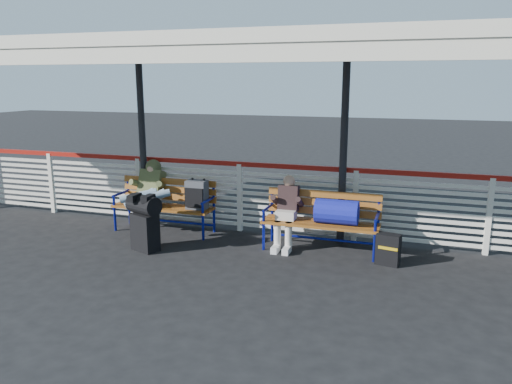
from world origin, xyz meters
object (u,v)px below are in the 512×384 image
(traveler_man, at_px, (147,194))
(bench_left, at_px, (176,198))
(luggage_stack, at_px, (144,221))
(suitcase_side, at_px, (388,249))
(bench_right, at_px, (330,213))
(companion_person, at_px, (286,211))

(traveler_man, bearing_deg, bench_left, 42.19)
(luggage_stack, distance_m, suitcase_side, 3.70)
(luggage_stack, xyz_separation_m, bench_left, (0.03, 1.03, 0.12))
(bench_right, relative_size, traveler_man, 1.10)
(bench_left, xyz_separation_m, companion_person, (2.02, -0.18, -0.01))
(companion_person, xyz_separation_m, suitcase_side, (1.60, -0.30, -0.37))
(suitcase_side, bearing_deg, traveler_man, -170.07)
(traveler_man, height_order, suitcase_side, traveler_man)
(companion_person, bearing_deg, bench_right, -0.11)
(luggage_stack, relative_size, traveler_man, 0.54)
(luggage_stack, relative_size, bench_right, 0.49)
(companion_person, relative_size, suitcase_side, 2.48)
(bench_right, bearing_deg, luggage_stack, -162.95)
(luggage_stack, height_order, suitcase_side, luggage_stack)
(bench_left, xyz_separation_m, suitcase_side, (3.62, -0.48, -0.38))
(luggage_stack, distance_m, bench_right, 2.88)
(bench_left, relative_size, bench_right, 1.00)
(suitcase_side, bearing_deg, bench_right, 173.78)
(bench_left, distance_m, bench_right, 2.72)
(companion_person, bearing_deg, suitcase_side, -10.54)
(luggage_stack, xyz_separation_m, traveler_man, (-0.35, 0.69, 0.24))
(traveler_man, height_order, companion_person, traveler_man)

